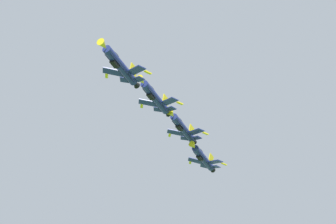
{
  "coord_description": "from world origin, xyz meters",
  "views": [
    {
      "loc": [
        3.93,
        -7.02,
        1.53
      ],
      "look_at": [
        29.75,
        104.43,
        71.37
      ],
      "focal_mm": 63.02,
      "sensor_mm": 36.0,
      "label": 1
    }
  ],
  "objects_px": {
    "fighter_jet_lead": "(120,65)",
    "fighter_jet_right_wing": "(183,128)",
    "fighter_jet_left_wing": "(155,97)",
    "fighter_jet_left_outer": "(203,158)"
  },
  "relations": [
    {
      "from": "fighter_jet_left_wing",
      "to": "fighter_jet_lead",
      "type": "bearing_deg",
      "value": 88.76
    },
    {
      "from": "fighter_jet_lead",
      "to": "fighter_jet_right_wing",
      "type": "distance_m",
      "value": 30.88
    },
    {
      "from": "fighter_jet_left_wing",
      "to": "fighter_jet_right_wing",
      "type": "height_order",
      "value": "fighter_jet_left_wing"
    },
    {
      "from": "fighter_jet_left_wing",
      "to": "fighter_jet_left_outer",
      "type": "height_order",
      "value": "fighter_jet_left_wing"
    },
    {
      "from": "fighter_jet_left_wing",
      "to": "fighter_jet_right_wing",
      "type": "relative_size",
      "value": 1.0
    },
    {
      "from": "fighter_jet_left_wing",
      "to": "fighter_jet_left_outer",
      "type": "xyz_separation_m",
      "value": [
        17.06,
        21.68,
        -2.17
      ]
    },
    {
      "from": "fighter_jet_right_wing",
      "to": "fighter_jet_left_outer",
      "type": "distance_m",
      "value": 13.06
    },
    {
      "from": "fighter_jet_lead",
      "to": "fighter_jet_left_outer",
      "type": "distance_m",
      "value": 43.73
    },
    {
      "from": "fighter_jet_lead",
      "to": "fighter_jet_left_outer",
      "type": "xyz_separation_m",
      "value": [
        26.78,
        34.57,
        -0.12
      ]
    },
    {
      "from": "fighter_jet_left_wing",
      "to": "fighter_jet_left_outer",
      "type": "distance_m",
      "value": 27.68
    }
  ]
}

